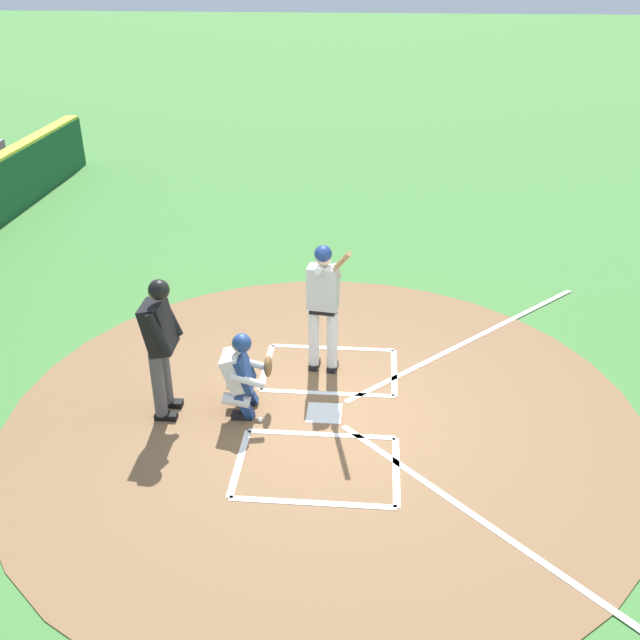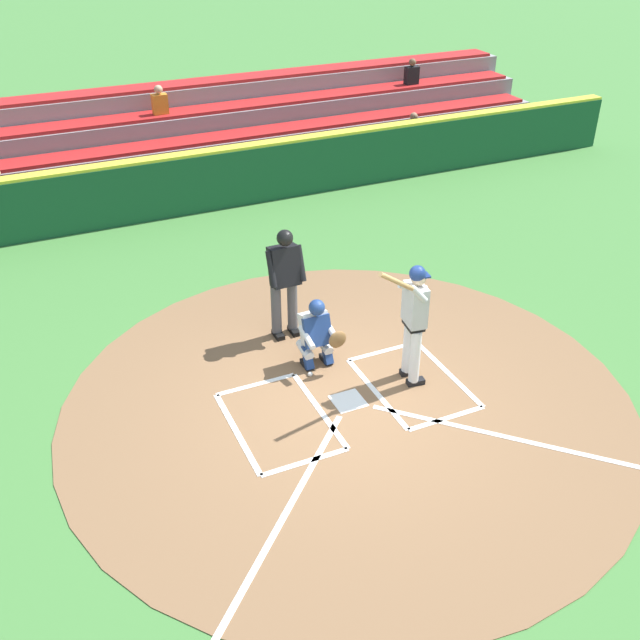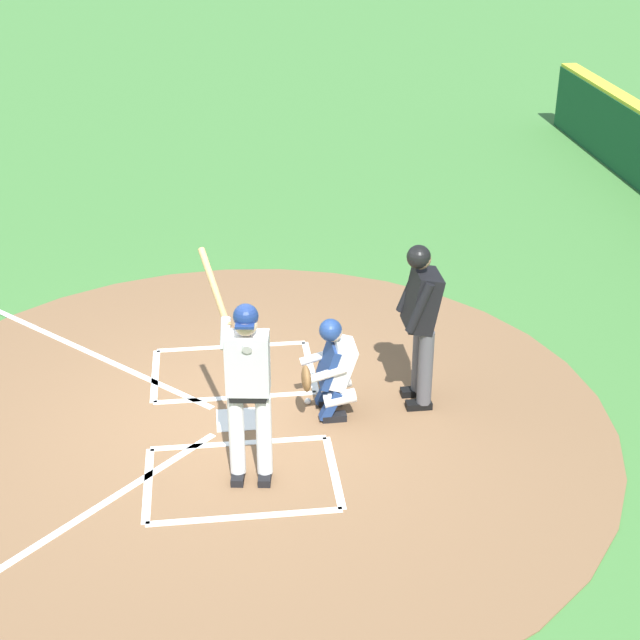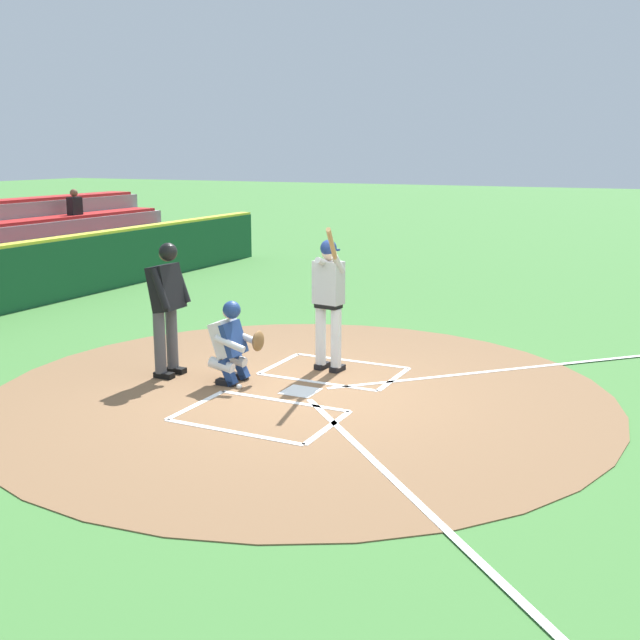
% 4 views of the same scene
% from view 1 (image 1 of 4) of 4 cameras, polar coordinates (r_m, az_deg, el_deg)
% --- Properties ---
extents(ground_plane, '(120.00, 120.00, 0.00)m').
position_cam_1_polar(ground_plane, '(9.10, 0.33, -7.55)').
color(ground_plane, '#427A38').
extents(dirt_circle, '(8.00, 8.00, 0.01)m').
position_cam_1_polar(dirt_circle, '(9.10, 0.33, -7.52)').
color(dirt_circle, brown).
rests_on(dirt_circle, ground).
extents(home_plate_and_chalk, '(7.93, 4.91, 0.01)m').
position_cam_1_polar(home_plate_and_chalk, '(9.08, 5.93, -7.69)').
color(home_plate_and_chalk, white).
rests_on(home_plate_and_chalk, dirt_circle).
extents(batter, '(1.00, 0.62, 2.13)m').
position_cam_1_polar(batter, '(9.43, 0.30, 1.60)').
color(batter, white).
rests_on(batter, ground).
extents(catcher, '(0.59, 0.60, 1.13)m').
position_cam_1_polar(catcher, '(8.88, -6.26, -4.16)').
color(catcher, black).
rests_on(catcher, ground).
extents(plate_umpire, '(0.58, 0.41, 1.86)m').
position_cam_1_polar(plate_umpire, '(8.76, -12.73, -1.52)').
color(plate_umpire, '#4C4C51').
rests_on(plate_umpire, ground).
extents(baseball, '(0.07, 0.07, 0.07)m').
position_cam_1_polar(baseball, '(8.97, -4.83, -7.98)').
color(baseball, white).
rests_on(baseball, ground).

